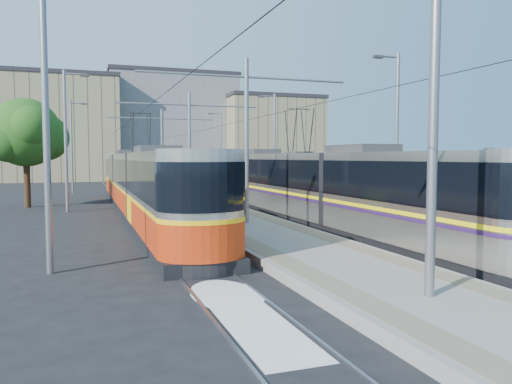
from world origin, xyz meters
name	(u,v)px	position (x,y,z in m)	size (l,w,h in m)	color
ground	(335,269)	(0.00, 0.00, 0.00)	(160.00, 160.00, 0.00)	black
platform	(200,207)	(0.00, 17.00, 0.15)	(4.00, 50.00, 0.30)	gray
tactile_strip_left	(176,205)	(-1.45, 17.00, 0.30)	(0.70, 50.00, 0.01)	gray
tactile_strip_right	(223,203)	(1.45, 17.00, 0.30)	(0.70, 50.00, 0.01)	gray
rails	(200,209)	(0.00, 17.00, 0.02)	(8.71, 70.00, 0.03)	gray
track_arrow	(246,314)	(-3.60, -3.00, 0.01)	(1.20, 5.00, 0.01)	silver
tram_left	(141,183)	(-3.60, 15.65, 1.71)	(2.43, 31.37, 5.50)	black
tram_right	(299,182)	(3.60, 10.60, 1.86)	(2.43, 29.49, 5.50)	black
catenary	(211,131)	(0.00, 14.15, 4.52)	(9.20, 70.00, 7.00)	gray
street_lamps	(187,141)	(0.00, 21.00, 4.18)	(15.18, 38.22, 8.00)	gray
shelter	(200,182)	(-0.11, 16.63, 1.64)	(1.00, 1.31, 2.56)	black
tree	(31,134)	(-9.63, 21.70, 4.56)	(4.64, 4.29, 6.74)	#382314
building_left	(55,128)	(-10.00, 60.00, 6.97)	(16.32, 12.24, 13.92)	gray
building_centre	(170,127)	(6.00, 64.00, 7.69)	(18.36, 14.28, 15.36)	gray
building_right	(270,137)	(20.00, 58.00, 6.07)	(14.28, 10.20, 12.12)	gray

